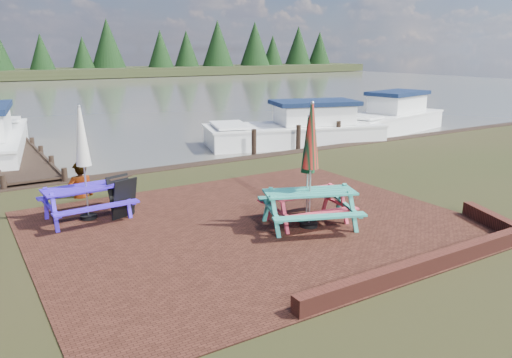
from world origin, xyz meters
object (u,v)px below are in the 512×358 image
object	(u,v)px
picnic_table_teal	(310,185)
boat_near	(298,131)
chalkboard	(122,197)
picnic_table_red	(307,187)
jetty	(16,155)
person	(78,162)
picnic_table_blue	(86,181)
boat_far	(389,119)

from	to	relation	value
picnic_table_teal	boat_near	world-z (taller)	picnic_table_teal
chalkboard	picnic_table_red	bearing A→B (deg)	-55.51
chalkboard	jetty	world-z (taller)	chalkboard
person	picnic_table_blue	bearing A→B (deg)	78.22
picnic_table_blue	jetty	distance (m)	8.06
picnic_table_red	jetty	distance (m)	11.72
picnic_table_teal	boat_far	world-z (taller)	picnic_table_teal
picnic_table_teal	boat_near	bearing A→B (deg)	75.70
person	boat_far	bearing A→B (deg)	-168.42
chalkboard	jetty	size ratio (longest dim) A/B	0.10
picnic_table_red	boat_near	size ratio (longest dim) A/B	0.30
chalkboard	boat_far	world-z (taller)	boat_far
picnic_table_teal	chalkboard	world-z (taller)	picnic_table_teal
picnic_table_teal	person	bearing A→B (deg)	147.52
chalkboard	boat_far	bearing A→B (deg)	4.47
picnic_table_blue	boat_far	distance (m)	16.98
picnic_table_blue	picnic_table_teal	bearing A→B (deg)	-41.07
picnic_table_teal	picnic_table_red	distance (m)	0.30
jetty	boat_near	distance (m)	10.81
picnic_table_blue	person	world-z (taller)	picnic_table_blue
boat_near	picnic_table_blue	bearing A→B (deg)	135.97
boat_near	person	size ratio (longest dim) A/B	4.20
chalkboard	person	bearing A→B (deg)	83.51
picnic_table_blue	jetty	size ratio (longest dim) A/B	0.28
chalkboard	jetty	distance (m)	8.38
picnic_table_blue	person	size ratio (longest dim) A/B	1.36
picnic_table_blue	boat_near	xyz separation A→B (m)	(10.00, 5.68, -0.49)
person	picnic_table_red	bearing A→B (deg)	125.33
picnic_table_red	picnic_table_blue	size ratio (longest dim) A/B	0.93
picnic_table_red	chalkboard	bearing A→B (deg)	149.76
jetty	person	distance (m)	6.25
boat_far	person	xyz separation A→B (m)	(-15.57, -4.28, 0.50)
picnic_table_teal	jetty	xyz separation A→B (m)	(-4.45, 11.02, -0.82)
jetty	boat_far	world-z (taller)	boat_far
picnic_table_blue	boat_near	distance (m)	11.51
chalkboard	jetty	bearing A→B (deg)	80.22
picnic_table_teal	picnic_table_red	bearing A→B (deg)	84.47
picnic_table_teal	boat_far	xyz separation A→B (m)	(11.94, 9.15, -0.50)
jetty	boat_near	bearing A→B (deg)	-12.41
boat_near	picnic_table_red	bearing A→B (deg)	161.04
picnic_table_red	picnic_table_blue	xyz separation A→B (m)	(-4.02, 2.76, 0.06)
picnic_table_teal	person	size ratio (longest dim) A/B	1.43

